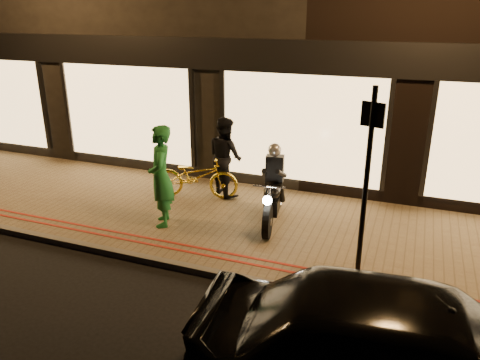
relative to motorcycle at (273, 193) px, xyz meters
name	(u,v)px	position (x,y,z in m)	size (l,w,h in m)	color
ground	(235,283)	(0.06, -2.15, -0.73)	(90.00, 90.00, 0.00)	black
sidewalk	(273,228)	(0.06, -0.15, -0.67)	(50.00, 4.00, 0.12)	#746348
kerb_stone	(236,278)	(0.06, -2.10, -0.67)	(50.00, 0.14, 0.12)	#59544C
red_kerb_lines	(247,260)	(0.06, -1.60, -0.61)	(50.00, 0.26, 0.01)	maroon
building_row	(347,4)	(0.06, 6.84, 3.51)	(48.00, 10.11, 8.50)	black
motorcycle	(273,193)	(0.00, 0.00, 0.00)	(0.66, 1.93, 1.59)	black
sign_post	(367,177)	(1.86, -1.46, 1.06)	(0.34, 0.15, 3.00)	black
bicycle_gold	(196,176)	(-1.98, 0.65, -0.12)	(0.65, 1.88, 0.99)	yellow
person_green	(161,176)	(-1.98, -0.84, 0.37)	(0.72, 0.47, 1.98)	#1C6A2B
person_dark	(225,156)	(-1.46, 1.08, 0.28)	(0.87, 0.67, 1.78)	black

